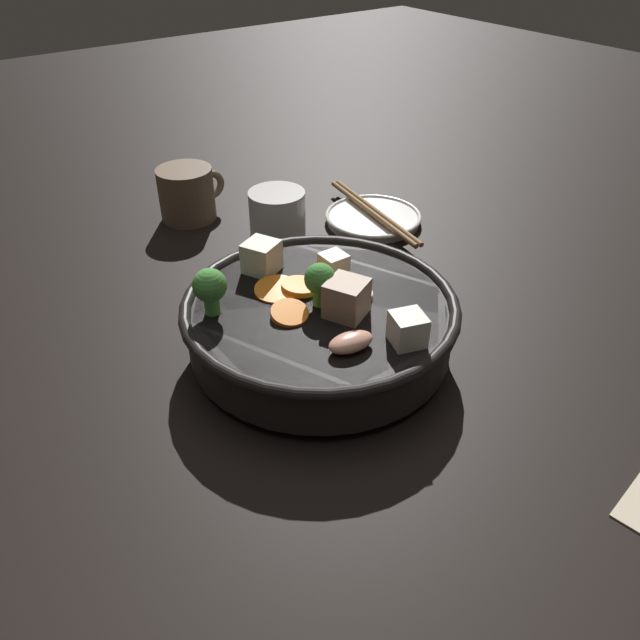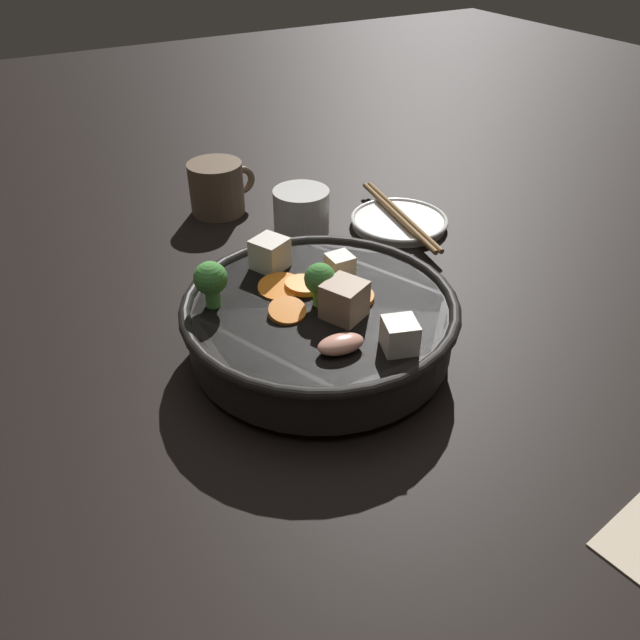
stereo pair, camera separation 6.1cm
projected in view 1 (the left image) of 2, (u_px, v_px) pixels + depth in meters
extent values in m
plane|color=black|center=(320.00, 351.00, 0.64)|extent=(3.00, 3.00, 0.00)
cylinder|color=black|center=(320.00, 347.00, 0.63)|extent=(0.14, 0.14, 0.01)
cylinder|color=black|center=(320.00, 324.00, 0.62)|extent=(0.26, 0.26, 0.05)
torus|color=black|center=(320.00, 304.00, 0.60)|extent=(0.27, 0.27, 0.01)
cylinder|color=brown|center=(320.00, 315.00, 0.61)|extent=(0.24, 0.24, 0.03)
cylinder|color=orange|center=(354.00, 295.00, 0.61)|extent=(0.04, 0.04, 0.01)
cylinder|color=orange|center=(299.00, 287.00, 0.62)|extent=(0.04, 0.04, 0.01)
cylinder|color=orange|center=(277.00, 290.00, 0.62)|extent=(0.06, 0.06, 0.01)
cylinder|color=orange|center=(287.00, 312.00, 0.59)|extent=(0.04, 0.04, 0.01)
cylinder|color=#59B84C|center=(320.00, 296.00, 0.60)|extent=(0.01, 0.01, 0.02)
sphere|color=#47933D|center=(320.00, 278.00, 0.59)|extent=(0.03, 0.03, 0.03)
cylinder|color=#59B84C|center=(212.00, 304.00, 0.59)|extent=(0.01, 0.01, 0.02)
sphere|color=#47933D|center=(210.00, 285.00, 0.57)|extent=(0.03, 0.03, 0.03)
cube|color=silver|center=(334.00, 265.00, 0.64)|extent=(0.03, 0.03, 0.02)
cube|color=#9E7F66|center=(347.00, 298.00, 0.58)|extent=(0.05, 0.05, 0.04)
cube|color=silver|center=(408.00, 329.00, 0.55)|extent=(0.04, 0.04, 0.03)
cube|color=silver|center=(261.00, 257.00, 0.65)|extent=(0.04, 0.04, 0.03)
ellipsoid|color=#EA9E84|center=(351.00, 342.00, 0.54)|extent=(0.05, 0.03, 0.02)
cylinder|color=white|center=(373.00, 219.00, 0.87)|extent=(0.13, 0.13, 0.01)
torus|color=white|center=(373.00, 216.00, 0.87)|extent=(0.13, 0.13, 0.01)
cylinder|color=white|center=(277.00, 213.00, 0.83)|extent=(0.08, 0.08, 0.06)
cylinder|color=brown|center=(277.00, 201.00, 0.82)|extent=(0.06, 0.06, 0.00)
cylinder|color=brown|center=(187.00, 194.00, 0.86)|extent=(0.08, 0.08, 0.07)
torus|color=brown|center=(211.00, 185.00, 0.88)|extent=(0.04, 0.01, 0.04)
cylinder|color=olive|center=(376.00, 211.00, 0.86)|extent=(0.04, 0.22, 0.01)
cylinder|color=olive|center=(371.00, 212.00, 0.86)|extent=(0.04, 0.22, 0.01)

